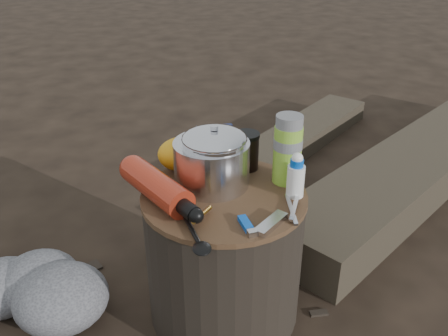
{
  "coord_description": "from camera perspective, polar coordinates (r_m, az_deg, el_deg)",
  "views": [
    {
      "loc": [
        -0.14,
        -1.08,
        1.05
      ],
      "look_at": [
        0.0,
        0.0,
        0.48
      ],
      "focal_mm": 38.6,
      "sensor_mm": 36.0,
      "label": 1
    }
  ],
  "objects": [
    {
      "name": "lighter",
      "position": [
        1.14,
        2.61,
        -6.6
      ],
      "size": [
        0.04,
        0.08,
        0.01
      ],
      "primitive_type": "cube",
      "rotation": [
        0.0,
        0.0,
        0.19
      ],
      "color": "#0A4DBB",
      "rests_on": "stump"
    },
    {
      "name": "camping_pot",
      "position": [
        1.27,
        -1.13,
        1.16
      ],
      "size": [
        0.17,
        0.17,
        0.17
      ],
      "primitive_type": "cylinder",
      "color": "silver",
      "rests_on": "stump"
    },
    {
      "name": "fuel_bottle",
      "position": [
        1.24,
        -8.01,
        -2.13
      ],
      "size": [
        0.23,
        0.31,
        0.08
      ],
      "primitive_type": null,
      "rotation": [
        0.0,
        0.0,
        0.54
      ],
      "color": "#AD2F1A",
      "rests_on": "stump"
    },
    {
      "name": "squeeze_bottle",
      "position": [
        1.25,
        8.5,
        -1.08
      ],
      "size": [
        0.05,
        0.05,
        0.11
      ],
      "primitive_type": "cylinder",
      "color": "white",
      "rests_on": "stump"
    },
    {
      "name": "foil_windscreen",
      "position": [
        1.29,
        -1.48,
        0.54
      ],
      "size": [
        0.2,
        0.2,
        0.12
      ],
      "primitive_type": "cylinder",
      "color": "silver",
      "rests_on": "stump"
    },
    {
      "name": "thermos",
      "position": [
        1.3,
        7.54,
        2.16
      ],
      "size": [
        0.08,
        0.08,
        0.19
      ],
      "primitive_type": "cylinder",
      "color": "#81B732",
      "rests_on": "stump"
    },
    {
      "name": "food_pouch",
      "position": [
        1.37,
        -1.06,
        2.44
      ],
      "size": [
        0.1,
        0.03,
        0.13
      ],
      "primitive_type": "cube",
      "rotation": [
        0.0,
        0.0,
        0.07
      ],
      "color": "#141F50",
      "rests_on": "stump"
    },
    {
      "name": "travel_mug",
      "position": [
        1.38,
        2.63,
        2.0
      ],
      "size": [
        0.07,
        0.07,
        0.11
      ],
      "primitive_type": "cylinder",
      "color": "black",
      "rests_on": "stump"
    },
    {
      "name": "stump",
      "position": [
        1.39,
        0.0,
        -10.26
      ],
      "size": [
        0.44,
        0.44,
        0.4
      ],
      "primitive_type": "cylinder",
      "color": "black",
      "rests_on": "ground"
    },
    {
      "name": "spork",
      "position": [
        1.13,
        -3.83,
        -7.23
      ],
      "size": [
        0.07,
        0.17,
        0.01
      ],
      "primitive_type": null,
      "rotation": [
        0.0,
        0.0,
        0.22
      ],
      "color": "black",
      "rests_on": "stump"
    },
    {
      "name": "multitool",
      "position": [
        1.15,
        5.59,
        -6.57
      ],
      "size": [
        0.1,
        0.1,
        0.01
      ],
      "primitive_type": "cube",
      "rotation": [
        0.0,
        0.0,
        -0.78
      ],
      "color": "silver",
      "rests_on": "stump"
    },
    {
      "name": "pot_grabber",
      "position": [
        1.21,
        7.96,
        -4.74
      ],
      "size": [
        0.07,
        0.14,
        0.01
      ],
      "primitive_type": null,
      "rotation": [
        0.0,
        0.0,
        -0.23
      ],
      "color": "silver",
      "rests_on": "stump"
    },
    {
      "name": "log_main",
      "position": [
        2.33,
        22.68,
        0.74
      ],
      "size": [
        1.72,
        1.47,
        0.16
      ],
      "primitive_type": "cube",
      "rotation": [
        0.0,
        0.0,
        -0.89
      ],
      "color": "#372F24",
      "rests_on": "ground"
    },
    {
      "name": "stuff_sack",
      "position": [
        1.38,
        -4.94,
        1.66
      ],
      "size": [
        0.14,
        0.12,
        0.1
      ],
      "primitive_type": "ellipsoid",
      "color": "orange",
      "rests_on": "stump"
    },
    {
      "name": "ground",
      "position": [
        1.52,
        0.0,
        -16.25
      ],
      "size": [
        60.0,
        60.0,
        0.0
      ],
      "primitive_type": "plane",
      "color": "black",
      "rests_on": "ground"
    },
    {
      "name": "log_small",
      "position": [
        2.46,
        8.34,
        3.34
      ],
      "size": [
        1.01,
        1.02,
        0.1
      ],
      "primitive_type": "cube",
      "rotation": [
        0.0,
        0.0,
        -0.78
      ],
      "color": "#372F24",
      "rests_on": "ground"
    }
  ]
}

